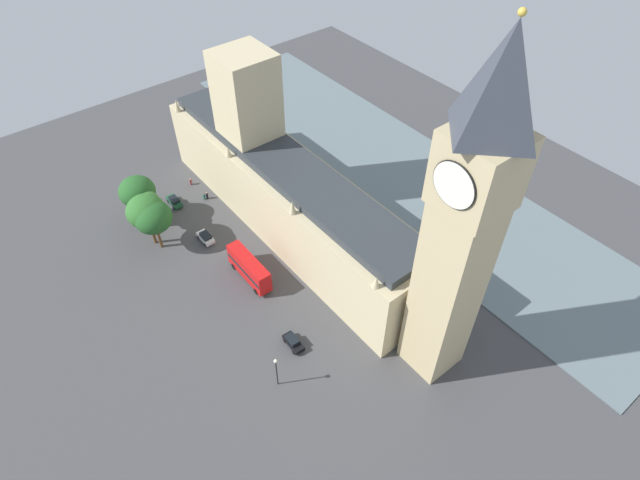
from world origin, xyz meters
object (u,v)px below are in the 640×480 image
Objects in this scene: pedestrian_kerbside at (207,196)px; street_lamp_slot_11 at (276,368)px; parliament_building at (282,186)px; plane_tree_slot_10 at (137,192)px; clock_tower at (463,229)px; pedestrian_midblock at (191,182)px; plane_tree_by_river_gate at (153,217)px; car_white_trailing at (206,237)px; plane_tree_corner at (146,211)px; pedestrian_near_tower at (204,196)px; car_dark_green_far_end at (174,201)px; double_decker_bus_under_trees at (249,268)px; plane_tree_leading at (147,202)px; car_black_opposite_hall at (293,342)px.

street_lamp_slot_11 is at bearing -88.13° from pedestrian_kerbside.
parliament_building reaches higher than pedestrian_kerbside.
plane_tree_slot_10 reaches higher than street_lamp_slot_11.
clock_tower is 31.85× the size of pedestrian_kerbside.
plane_tree_by_river_gate is (13.34, 13.03, 6.81)m from pedestrian_midblock.
car_white_trailing is at bearing 152.88° from plane_tree_by_river_gate.
clock_tower is 4.86× the size of plane_tree_corner.
clock_tower is 33.31× the size of pedestrian_near_tower.
plane_tree_corner reaches higher than car_white_trailing.
clock_tower reaches higher than plane_tree_slot_10.
plane_tree_corner is at bearing -136.19° from car_dark_green_far_end.
pedestrian_near_tower is (-5.76, -10.86, -0.16)m from car_white_trailing.
car_dark_green_far_end is at bearing -50.94° from parliament_building.
parliament_building is 24.94m from pedestrian_midblock.
plane_tree_slot_10 is (12.16, -1.87, 6.38)m from pedestrian_near_tower.
car_dark_green_far_end is 26.30m from double_decker_bus_under_trees.
car_dark_green_far_end is at bearing 93.18° from double_decker_bus_under_trees.
pedestrian_midblock is at bearing -104.24° from street_lamp_slot_11.
car_dark_green_far_end is 0.49× the size of plane_tree_leading.
car_black_opposite_hall is at bearing -91.27° from car_dark_green_far_end.
car_black_opposite_hall is at bearing 21.37° from pedestrian_near_tower.
car_dark_green_far_end is 6.83m from pedestrian_midblock.
pedestrian_kerbside is 0.17× the size of plane_tree_slot_10.
street_lamp_slot_11 is at bearing 52.69° from parliament_building.
plane_tree_slot_10 is at bearing 107.40° from double_decker_bus_under_trees.
clock_tower is at bearing 89.47° from parliament_building.
pedestrian_near_tower is (-4.24, -23.95, -1.91)m from double_decker_bus_under_trees.
parliament_building reaches higher than plane_tree_by_river_gate.
clock_tower is 64.72m from car_dark_green_far_end.
clock_tower is at bearing 153.25° from street_lamp_slot_11.
car_dark_green_far_end is at bearing -88.73° from car_black_opposite_hall.
car_white_trailing is 2.66× the size of pedestrian_midblock.
pedestrian_near_tower is (-6.67, -40.11, -0.16)m from car_black_opposite_hall.
double_decker_bus_under_trees is 16.44m from car_black_opposite_hall.
plane_tree_corner is at bearing 66.81° from plane_tree_leading.
parliament_building is 23.94m from plane_tree_by_river_gate.
car_black_opposite_hall is 8.02m from street_lamp_slot_11.
car_black_opposite_hall is 0.37× the size of plane_tree_corner.
pedestrian_near_tower is at bearing -60.02° from parliament_building.
parliament_building is 43.30m from clock_tower.
parliament_building is 40.77× the size of pedestrian_near_tower.
plane_tree_leading is at bearing 15.58° from pedestrian_midblock.
car_white_trailing is 17.83m from pedestrian_midblock.
pedestrian_midblock is 14.52m from plane_tree_slot_10.
clock_tower reaches higher than double_decker_bus_under_trees.
parliament_building is 38.97× the size of pedestrian_kerbside.
car_white_trailing is at bearing 54.80° from pedestrian_midblock.
plane_tree_slot_10 is (12.76, -2.13, 6.35)m from pedestrian_kerbside.
parliament_building is 5.95× the size of plane_tree_corner.
plane_tree_corner is at bearing 79.19° from plane_tree_slot_10.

